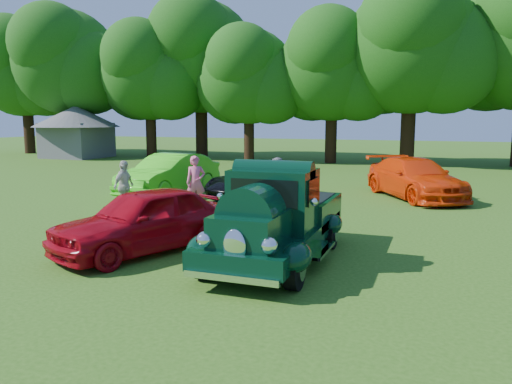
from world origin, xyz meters
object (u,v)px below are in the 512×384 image
(hero_pickup, at_px, (277,221))
(back_car_lime, at_px, (170,174))
(spectator_pink, at_px, (196,182))
(back_car_black, at_px, (257,181))
(spectator_white, at_px, (124,186))
(spectator_grey, at_px, (278,184))
(red_convertible, at_px, (145,220))
(back_car_orange, at_px, (415,178))
(gazebo, at_px, (76,126))

(hero_pickup, height_order, back_car_lime, hero_pickup)
(spectator_pink, bearing_deg, back_car_black, 33.25)
(back_car_lime, xyz_separation_m, spectator_white, (0.49, -3.68, 0.03))
(spectator_grey, bearing_deg, spectator_white, -116.94)
(back_car_lime, xyz_separation_m, spectator_pink, (2.34, -2.36, 0.08))
(red_convertible, relative_size, spectator_pink, 2.44)
(back_car_lime, relative_size, back_car_black, 1.07)
(back_car_orange, xyz_separation_m, spectator_grey, (-4.06, -4.08, 0.11))
(spectator_pink, relative_size, spectator_white, 1.06)
(hero_pickup, distance_m, back_car_lime, 9.80)
(back_car_black, bearing_deg, spectator_white, -106.71)
(back_car_orange, height_order, gazebo, gazebo)
(back_car_orange, bearing_deg, back_car_lime, 163.94)
(back_car_black, distance_m, spectator_grey, 2.53)
(back_car_orange, distance_m, spectator_grey, 5.76)
(back_car_lime, relative_size, spectator_white, 2.93)
(back_car_orange, xyz_separation_m, gazebo, (-24.91, 11.38, 1.66))
(red_convertible, bearing_deg, gazebo, 155.71)
(spectator_pink, height_order, spectator_grey, spectator_pink)
(gazebo, bearing_deg, spectator_grey, -36.55)
(back_car_orange, relative_size, gazebo, 0.80)
(hero_pickup, height_order, back_car_black, hero_pickup)
(back_car_black, bearing_deg, back_car_lime, -153.37)
(red_convertible, distance_m, spectator_grey, 6.06)
(red_convertible, distance_m, back_car_black, 8.01)
(back_car_black, bearing_deg, hero_pickup, -48.14)
(spectator_pink, xyz_separation_m, spectator_grey, (2.57, 0.77, -0.02))
(hero_pickup, height_order, spectator_white, hero_pickup)
(spectator_pink, bearing_deg, red_convertible, -110.18)
(spectator_grey, distance_m, spectator_white, 4.89)
(spectator_grey, relative_size, gazebo, 0.27)
(red_convertible, relative_size, spectator_white, 2.59)
(back_car_orange, height_order, spectator_grey, spectator_grey)
(hero_pickup, relative_size, red_convertible, 1.17)
(hero_pickup, distance_m, red_convertible, 2.98)
(back_car_black, height_order, spectator_grey, spectator_grey)
(hero_pickup, height_order, spectator_pink, hero_pickup)
(spectator_grey, xyz_separation_m, spectator_white, (-4.43, -2.09, -0.03))
(back_car_orange, relative_size, spectator_grey, 3.00)
(hero_pickup, relative_size, gazebo, 0.77)
(red_convertible, relative_size, gazebo, 0.66)
(back_car_black, height_order, spectator_pink, spectator_pink)
(back_car_orange, height_order, spectator_pink, spectator_pink)
(hero_pickup, xyz_separation_m, back_car_black, (-3.23, 7.63, -0.21))
(back_car_black, relative_size, spectator_pink, 2.58)
(hero_pickup, relative_size, spectator_pink, 2.85)
(hero_pickup, bearing_deg, back_car_black, 112.91)
(red_convertible, bearing_deg, back_car_black, 115.06)
(spectator_grey, bearing_deg, back_car_lime, -160.13)
(red_convertible, distance_m, back_car_orange, 11.31)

